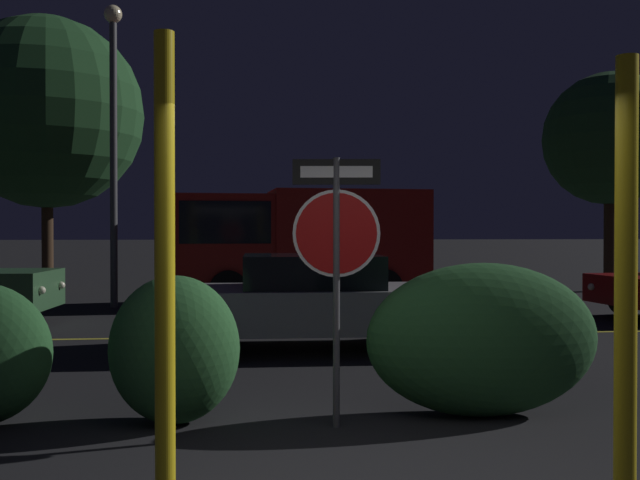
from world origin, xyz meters
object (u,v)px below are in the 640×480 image
Objects in this scene: yellow_pole_left at (165,268)px; tree_2 at (610,139)px; stop_sign at (336,238)px; tree_0 at (47,113)px; passing_car_2 at (320,301)px; street_lamp at (113,124)px; hedge_bush_2 at (175,349)px; hedge_bush_3 at (483,340)px; delivery_truck at (295,238)px; yellow_pole_right at (626,292)px.

tree_2 is (10.61, 14.74, 2.82)m from yellow_pole_left.
stop_sign is 0.30× the size of tree_0.
passing_car_2 is 0.64× the size of tree_0.
hedge_bush_2 is at bearing -76.31° from street_lamp.
hedge_bush_3 reaches higher than hedge_bush_2.
yellow_pole_left is 12.18m from street_lamp.
street_lamp reaches higher than delivery_truck.
passing_car_2 reaches higher than hedge_bush_2.
stop_sign reaches higher than hedge_bush_2.
stop_sign is 1.08× the size of hedge_bush_3.
stop_sign is at bearing 122.58° from yellow_pole_right.
delivery_truck is 0.90× the size of street_lamp.
yellow_pole_right is at bearing -51.30° from stop_sign.
yellow_pole_left reaches higher than yellow_pole_right.
tree_0 is at bearing 120.01° from street_lamp.
tree_0 is at bearing 115.09° from yellow_pole_right.
tree_2 is (7.92, 15.36, 2.94)m from yellow_pole_right.
stop_sign is at bearing -125.39° from tree_2.
yellow_pole_right is 0.35× the size of tree_0.
tree_2 is (9.34, 13.14, 2.65)m from stop_sign.
yellow_pole_left is 1.36× the size of hedge_bush_3.
yellow_pole_right is 17.53m from tree_2.
yellow_pole_left reaches higher than passing_car_2.
yellow_pole_right is (2.69, -0.62, -0.12)m from yellow_pole_left.
tree_2 reaches higher than yellow_pole_left.
street_lamp is at bearing 113.04° from yellow_pole_right.
yellow_pole_right is at bearing 11.09° from passing_car_2.
tree_2 is (9.09, 9.06, 3.60)m from passing_car_2.
yellow_pole_left is 2.76m from yellow_pole_right.
stop_sign is at bearing -10.24° from hedge_bush_2.
stop_sign is 10.73m from delivery_truck.
tree_2 is at bearing -79.47° from delivery_truck.
hedge_bush_3 is at bearing 17.13° from passing_car_2.
tree_2 reaches higher than passing_car_2.
stop_sign is at bearing 51.54° from yellow_pole_left.
passing_car_2 is 7.94m from street_lamp.
tree_0 is at bearing -147.13° from passing_car_2.
delivery_truck is 0.97× the size of tree_2.
street_lamp is at bearing 95.37° from delivery_truck.
delivery_truck reaches higher than hedge_bush_3.
yellow_pole_left is 17.60m from tree_0.
hedge_bush_2 is 10.64m from delivery_truck.
hedge_bush_2 is 0.26× the size of passing_car_2.
delivery_truck is at bearing -30.89° from tree_0.
passing_car_2 is (0.24, 4.08, -0.95)m from stop_sign.
street_lamp is (-4.03, 5.95, 3.39)m from passing_car_2.
tree_2 is at bearing 60.73° from stop_sign.
hedge_bush_3 is at bearing 90.71° from yellow_pole_right.
hedge_bush_2 is 16.04m from tree_0.
stop_sign is 0.35× the size of street_lamp.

